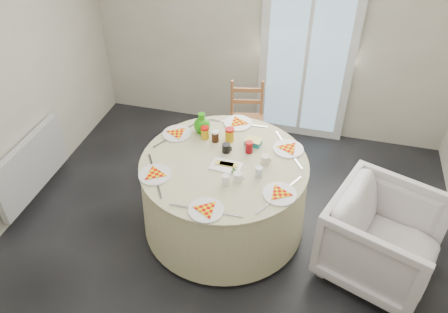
% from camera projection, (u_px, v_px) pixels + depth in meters
% --- Properties ---
extents(floor, '(4.00, 4.00, 0.00)m').
position_uv_depth(floor, '(224.00, 249.00, 3.84)').
color(floor, black).
rests_on(floor, ground).
extents(wall_back, '(4.00, 0.02, 2.60)m').
position_uv_depth(wall_back, '(272.00, 22.00, 4.54)').
color(wall_back, '#BCB5A3').
rests_on(wall_back, floor).
extents(glass_door, '(1.00, 0.08, 2.10)m').
position_uv_depth(glass_door, '(308.00, 50.00, 4.58)').
color(glass_door, silver).
rests_on(glass_door, floor).
extents(radiator, '(0.07, 1.00, 0.55)m').
position_uv_depth(radiator, '(31.00, 166.00, 4.14)').
color(radiator, silver).
rests_on(radiator, floor).
extents(table, '(1.44, 1.44, 0.73)m').
position_uv_depth(table, '(224.00, 194.00, 3.84)').
color(table, beige).
rests_on(table, floor).
extents(wooden_chair, '(0.44, 0.42, 0.83)m').
position_uv_depth(wooden_chair, '(246.00, 118.00, 4.63)').
color(wooden_chair, '#B56942').
rests_on(wooden_chair, floor).
extents(armchair, '(0.99, 1.02, 0.83)m').
position_uv_depth(armchair, '(383.00, 238.00, 3.43)').
color(armchair, silver).
rests_on(armchair, floor).
extents(place_settings, '(1.46, 1.46, 0.03)m').
position_uv_depth(place_settings, '(224.00, 159.00, 3.60)').
color(place_settings, silver).
rests_on(place_settings, table).
extents(jar_cluster, '(0.49, 0.27, 0.14)m').
position_uv_depth(jar_cluster, '(225.00, 137.00, 3.75)').
color(jar_cluster, '#B27D1A').
rests_on(jar_cluster, table).
extents(butter_tub, '(0.15, 0.12, 0.06)m').
position_uv_depth(butter_tub, '(253.00, 140.00, 3.78)').
color(butter_tub, '#0F8088').
rests_on(butter_tub, table).
extents(green_pitcher, '(0.18, 0.18, 0.19)m').
position_uv_depth(green_pitcher, '(202.00, 120.00, 3.87)').
color(green_pitcher, '#239A0D').
rests_on(green_pitcher, table).
extents(cheese_platter, '(0.27, 0.19, 0.03)m').
position_uv_depth(cheese_platter, '(226.00, 164.00, 3.55)').
color(cheese_platter, white).
rests_on(cheese_platter, table).
extents(mugs_glasses, '(0.56, 0.56, 0.10)m').
position_uv_depth(mugs_glasses, '(244.00, 157.00, 3.55)').
color(mugs_glasses, gray).
rests_on(mugs_glasses, table).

